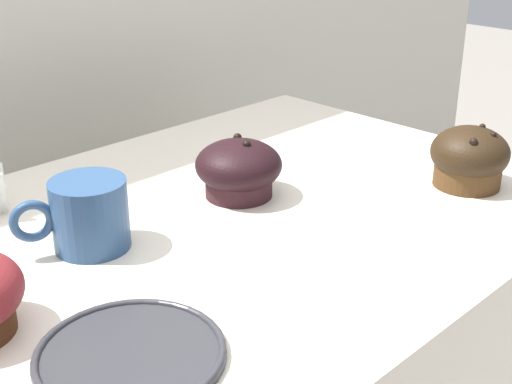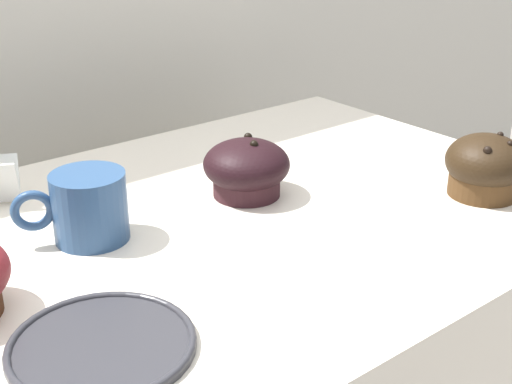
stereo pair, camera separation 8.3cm
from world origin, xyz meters
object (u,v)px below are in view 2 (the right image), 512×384
(muffin_front_center, at_px, (485,167))
(coffee_cup, at_px, (88,205))
(serving_plate, at_px, (102,344))
(muffin_back_left, at_px, (247,169))

(muffin_front_center, bearing_deg, coffee_cup, 155.67)
(serving_plate, bearing_deg, coffee_cup, 65.59)
(coffee_cup, distance_m, serving_plate, 0.22)
(muffin_front_center, distance_m, serving_plate, 0.55)
(muffin_back_left, bearing_deg, coffee_cup, 176.41)
(muffin_back_left, height_order, coffee_cup, same)
(muffin_front_center, bearing_deg, muffin_back_left, 141.20)
(muffin_front_center, height_order, coffee_cup, muffin_front_center)
(muffin_back_left, height_order, serving_plate, muffin_back_left)
(muffin_front_center, relative_size, coffee_cup, 0.83)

